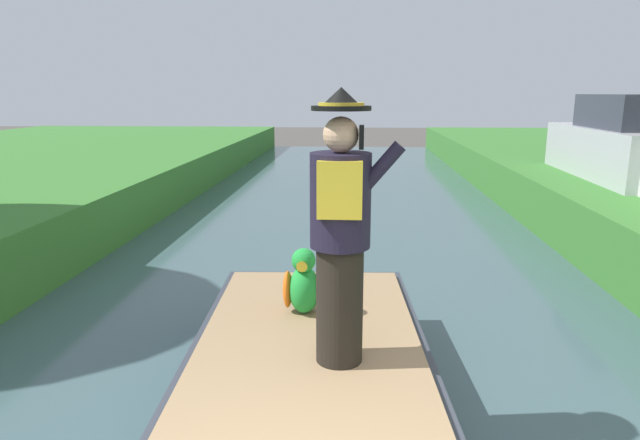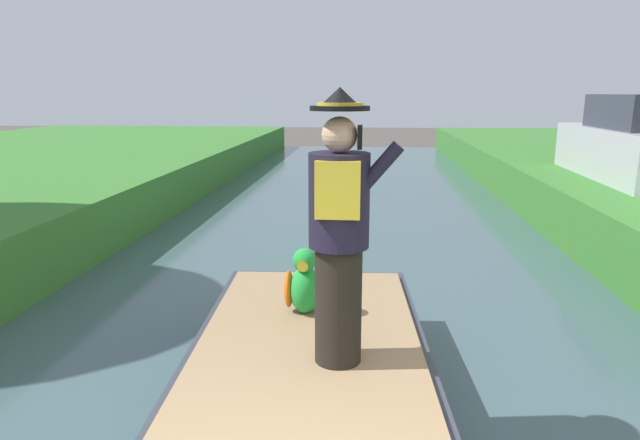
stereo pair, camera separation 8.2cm
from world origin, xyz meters
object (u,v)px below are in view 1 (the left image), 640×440
at_px(boat, 308,400).
at_px(person_pirate, 341,231).
at_px(parrot_plush, 304,285).
at_px(parked_car_silver, 630,143).

bearing_deg(boat, person_pirate, 5.76).
height_order(boat, parrot_plush, parrot_plush).
bearing_deg(person_pirate, parrot_plush, 100.99).
xyz_separation_m(boat, parrot_plush, (-0.11, 0.86, 0.55)).
bearing_deg(boat, parrot_plush, 97.00).
distance_m(boat, parrot_plush, 1.03).
xyz_separation_m(parrot_plush, parked_car_silver, (5.39, 6.10, 0.67)).
height_order(person_pirate, parrot_plush, person_pirate).
bearing_deg(parked_car_silver, boat, -127.24).
relative_size(person_pirate, parrot_plush, 3.25).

